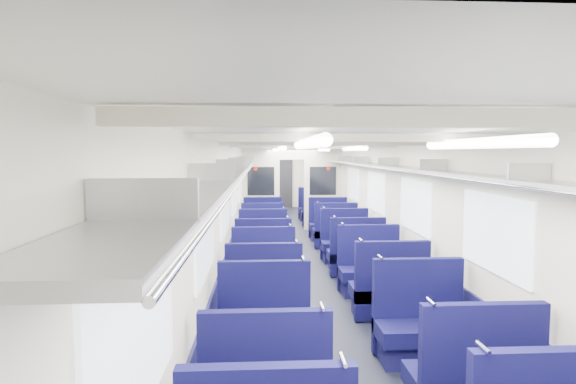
% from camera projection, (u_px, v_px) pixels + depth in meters
% --- Properties ---
extents(floor, '(2.80, 18.00, 0.01)m').
position_uv_depth(floor, '(303.00, 258.00, 9.65)').
color(floor, black).
rests_on(floor, ground).
extents(ceiling, '(2.80, 18.00, 0.01)m').
position_uv_depth(ceiling, '(303.00, 145.00, 9.45)').
color(ceiling, white).
rests_on(ceiling, wall_left).
extents(wall_left, '(0.02, 18.00, 2.35)m').
position_uv_depth(wall_left, '(235.00, 203.00, 9.47)').
color(wall_left, beige).
rests_on(wall_left, floor).
extents(dado_left, '(0.03, 17.90, 0.70)m').
position_uv_depth(dado_left, '(236.00, 242.00, 9.54)').
color(dado_left, '#12113B').
rests_on(dado_left, floor).
extents(wall_right, '(0.02, 18.00, 2.35)m').
position_uv_depth(wall_right, '(370.00, 202.00, 9.63)').
color(wall_right, beige).
rests_on(wall_right, floor).
extents(dado_right, '(0.03, 17.90, 0.70)m').
position_uv_depth(dado_right, '(368.00, 241.00, 9.70)').
color(dado_right, '#12113B').
rests_on(dado_right, floor).
extents(wall_far, '(2.80, 0.02, 2.35)m').
position_uv_depth(wall_far, '(283.00, 178.00, 18.50)').
color(wall_far, beige).
rests_on(wall_far, floor).
extents(luggage_rack_left, '(0.36, 17.40, 0.18)m').
position_uv_depth(luggage_rack_left, '(244.00, 164.00, 9.41)').
color(luggage_rack_left, '#B2B5BA').
rests_on(luggage_rack_left, wall_left).
extents(luggage_rack_right, '(0.36, 17.40, 0.18)m').
position_uv_depth(luggage_rack_right, '(361.00, 163.00, 9.55)').
color(luggage_rack_right, '#B2B5BA').
rests_on(luggage_rack_right, wall_right).
extents(windows, '(2.78, 15.60, 0.75)m').
position_uv_depth(windows, '(305.00, 192.00, 9.07)').
color(windows, white).
rests_on(windows, wall_left).
extents(ceiling_fittings, '(2.70, 16.06, 0.11)m').
position_uv_depth(ceiling_fittings, '(304.00, 148.00, 9.19)').
color(ceiling_fittings, silver).
rests_on(ceiling_fittings, ceiling).
extents(end_door, '(0.75, 0.06, 2.00)m').
position_uv_depth(end_door, '(283.00, 183.00, 18.46)').
color(end_door, black).
rests_on(end_door, floor).
extents(bulkhead, '(2.80, 0.10, 2.35)m').
position_uv_depth(bulkhead, '(292.00, 187.00, 13.05)').
color(bulkhead, silver).
rests_on(bulkhead, floor).
extents(seat_6, '(0.98, 0.54, 1.10)m').
position_uv_depth(seat_6, '(265.00, 333.00, 4.78)').
color(seat_6, '#0F0E47').
rests_on(seat_6, floor).
extents(seat_7, '(0.98, 0.54, 1.10)m').
position_uv_depth(seat_7, '(421.00, 329.00, 4.89)').
color(seat_7, '#0F0E47').
rests_on(seat_7, floor).
extents(seat_8, '(0.98, 0.54, 1.10)m').
position_uv_depth(seat_8, '(264.00, 296.00, 6.00)').
color(seat_8, '#0F0E47').
rests_on(seat_8, floor).
extents(seat_9, '(0.98, 0.54, 1.10)m').
position_uv_depth(seat_9, '(389.00, 293.00, 6.13)').
color(seat_9, '#0F0E47').
rests_on(seat_9, floor).
extents(seat_10, '(0.98, 0.54, 1.10)m').
position_uv_depth(seat_10, '(264.00, 276.00, 7.00)').
color(seat_10, '#0F0E47').
rests_on(seat_10, floor).
extents(seat_11, '(0.98, 0.54, 1.10)m').
position_uv_depth(seat_11, '(370.00, 272.00, 7.20)').
color(seat_11, '#0F0E47').
rests_on(seat_11, floor).
extents(seat_12, '(0.98, 0.54, 1.10)m').
position_uv_depth(seat_12, '(263.00, 258.00, 8.16)').
color(seat_12, '#0F0E47').
rests_on(seat_12, floor).
extents(seat_13, '(0.98, 0.54, 1.10)m').
position_uv_depth(seat_13, '(356.00, 257.00, 8.27)').
color(seat_13, '#0F0E47').
rests_on(seat_13, floor).
extents(seat_14, '(0.98, 0.54, 1.10)m').
position_uv_depth(seat_14, '(263.00, 246.00, 9.24)').
color(seat_14, '#0F0E47').
rests_on(seat_14, floor).
extents(seat_15, '(0.98, 0.54, 1.10)m').
position_uv_depth(seat_15, '(345.00, 245.00, 9.34)').
color(seat_15, '#0F0E47').
rests_on(seat_15, floor).
extents(seat_16, '(0.98, 0.54, 1.10)m').
position_uv_depth(seat_16, '(263.00, 234.00, 10.60)').
color(seat_16, '#0F0E47').
rests_on(seat_16, floor).
extents(seat_17, '(0.98, 0.54, 1.10)m').
position_uv_depth(seat_17, '(335.00, 233.00, 10.64)').
color(seat_17, '#0F0E47').
rests_on(seat_17, floor).
extents(seat_18, '(0.98, 0.54, 1.10)m').
position_uv_depth(seat_18, '(263.00, 226.00, 11.70)').
color(seat_18, '#0F0E47').
rests_on(seat_18, floor).
extents(seat_19, '(0.98, 0.54, 1.10)m').
position_uv_depth(seat_19, '(328.00, 226.00, 11.67)').
color(seat_19, '#0F0E47').
rests_on(seat_19, floor).
extents(seat_20, '(0.98, 0.54, 1.10)m').
position_uv_depth(seat_20, '(263.00, 216.00, 13.65)').
color(seat_20, '#0F0E47').
rests_on(seat_20, floor).
extents(seat_21, '(0.98, 0.54, 1.10)m').
position_uv_depth(seat_21, '(318.00, 215.00, 13.83)').
color(seat_21, '#0F0E47').
rests_on(seat_21, floor).
extents(seat_22, '(0.98, 0.54, 1.10)m').
position_uv_depth(seat_22, '(263.00, 211.00, 14.77)').
color(seat_22, '#0F0E47').
rests_on(seat_22, floor).
extents(seat_23, '(0.98, 0.54, 1.10)m').
position_uv_depth(seat_23, '(314.00, 210.00, 15.00)').
color(seat_23, '#0F0E47').
rests_on(seat_23, floor).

